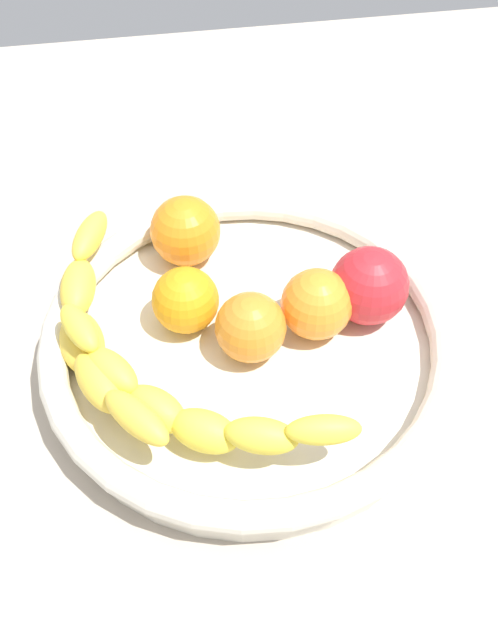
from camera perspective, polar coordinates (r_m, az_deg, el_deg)
The scene contains 9 objects.
kitchen_counter at distance 61.30cm, azimuth 0.00°, elevation -4.06°, with size 120.00×120.00×3.00cm, color #B3A695.
fruit_bowl at distance 58.25cm, azimuth 0.00°, elevation -1.81°, with size 35.18×35.18×4.59cm.
banana_draped_left at distance 56.85cm, azimuth -12.99°, elevation -0.92°, with size 9.31×26.48×5.34cm.
banana_draped_right at distance 51.07cm, azimuth -5.46°, elevation -7.04°, with size 21.64×16.53×5.06cm.
orange_front at distance 57.42cm, azimuth 5.68°, elevation 1.32°, with size 6.12×6.12×6.12cm, color orange.
orange_mid_left at distance 55.63cm, azimuth 0.25°, elevation -0.61°, with size 5.91×5.91×5.91cm, color orange.
orange_mid_right at distance 57.94cm, azimuth -5.34°, elevation 1.66°, with size 5.76×5.76×5.76cm, color orange.
orange_rear at distance 63.55cm, azimuth -5.34°, elevation 7.43°, with size 6.53×6.53×6.53cm, color orange.
tomato_red at distance 59.00cm, azimuth 10.00°, elevation 2.83°, with size 6.80×6.80×6.80cm, color red.
Camera 1 is at (-6.07, -35.92, 50.81)cm, focal length 38.25 mm.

